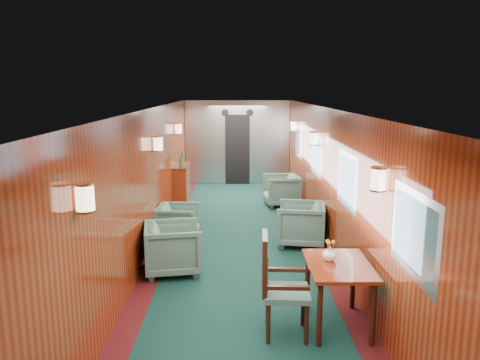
{
  "coord_description": "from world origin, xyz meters",
  "views": [
    {
      "loc": [
        -0.11,
        -7.45,
        2.73
      ],
      "look_at": [
        0.0,
        0.57,
        1.15
      ],
      "focal_mm": 35.0,
      "sensor_mm": 36.0,
      "label": 1
    }
  ],
  "objects": [
    {
      "name": "armchair_right_far",
      "position": [
        1.01,
        3.3,
        0.36
      ],
      "size": [
        0.88,
        0.86,
        0.73
      ],
      "primitive_type": "imported",
      "rotation": [
        0.0,
        0.0,
        -1.46
      ],
      "color": "#1B3F38",
      "rests_on": "ground"
    },
    {
      "name": "armchair_left_near",
      "position": [
        -1.02,
        -0.78,
        0.38
      ],
      "size": [
        0.96,
        0.94,
        0.76
      ],
      "primitive_type": "imported",
      "rotation": [
        0.0,
        0.0,
        1.74
      ],
      "color": "#1B3F38",
      "rests_on": "ground"
    },
    {
      "name": "dining_table",
      "position": [
        1.09,
        -2.43,
        0.64
      ],
      "size": [
        0.72,
        1.03,
        0.76
      ],
      "rotation": [
        0.0,
        0.0,
        -0.01
      ],
      "color": "maroon",
      "rests_on": "ground"
    },
    {
      "name": "flower_vase",
      "position": [
        1.0,
        -2.32,
        0.85
      ],
      "size": [
        0.2,
        0.2,
        0.17
      ],
      "primitive_type": "imported",
      "rotation": [
        0.0,
        0.0,
        -0.25
      ],
      "color": "white",
      "rests_on": "dining_table"
    },
    {
      "name": "side_chair",
      "position": [
        0.36,
        -2.61,
        0.63
      ],
      "size": [
        0.55,
        0.58,
        1.17
      ],
      "rotation": [
        0.0,
        0.0,
        -0.05
      ],
      "color": "#1B3F38",
      "rests_on": "ground"
    },
    {
      "name": "credenza",
      "position": [
        -1.34,
        3.43,
        0.49
      ],
      "size": [
        0.33,
        1.07,
        1.23
      ],
      "color": "maroon",
      "rests_on": "ground"
    },
    {
      "name": "room",
      "position": [
        0.0,
        0.0,
        1.63
      ],
      "size": [
        12.0,
        12.1,
        2.4
      ],
      "color": "#0C2E26",
      "rests_on": "ground"
    },
    {
      "name": "wall_sconces",
      "position": [
        0.0,
        0.57,
        1.79
      ],
      "size": [
        2.97,
        7.97,
        0.25
      ],
      "color": "#FFEFC6",
      "rests_on": "ground"
    },
    {
      "name": "bulkhead",
      "position": [
        0.0,
        5.91,
        1.18
      ],
      "size": [
        2.98,
        0.17,
        2.39
      ],
      "color": "#B3B6BA",
      "rests_on": "ground"
    },
    {
      "name": "armchair_right_near",
      "position": [
        1.07,
        0.47,
        0.38
      ],
      "size": [
        0.96,
        0.94,
        0.75
      ],
      "primitive_type": "imported",
      "rotation": [
        0.0,
        0.0,
        -1.75
      ],
      "color": "#1B3F38",
      "rests_on": "ground"
    },
    {
      "name": "armchair_left_far",
      "position": [
        -1.12,
        0.75,
        0.33
      ],
      "size": [
        0.77,
        0.76,
        0.66
      ],
      "primitive_type": "imported",
      "rotation": [
        0.0,
        0.0,
        1.5
      ],
      "color": "#1B3F38",
      "rests_on": "ground"
    },
    {
      "name": "windows_right",
      "position": [
        1.49,
        0.25,
        1.45
      ],
      "size": [
        0.02,
        8.6,
        0.8
      ],
      "color": "silver",
      "rests_on": "ground"
    }
  ]
}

